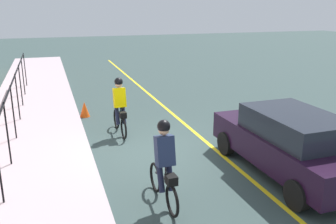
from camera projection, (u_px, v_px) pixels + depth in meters
name	position (u px, v px, depth m)	size (l,w,h in m)	color
ground_plane	(158.00, 151.00, 10.23)	(80.00, 80.00, 0.00)	#334443
lane_line_centre	(209.00, 145.00, 10.71)	(36.00, 0.12, 0.01)	yellow
sidewalk	(29.00, 165.00, 9.18)	(40.00, 3.20, 0.15)	#B29FA7
iron_fence	(9.00, 108.00, 9.61)	(17.48, 0.04, 1.60)	black
cyclist_lead	(120.00, 107.00, 11.34)	(1.71, 0.37, 1.83)	black
cyclist_follow	(164.00, 164.00, 7.25)	(1.71, 0.37, 1.83)	black
patrol_sedan	(290.00, 142.00, 8.67)	(4.43, 1.98, 1.58)	black
traffic_cone_near	(85.00, 109.00, 13.33)	(0.36, 0.36, 0.56)	#FE5512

